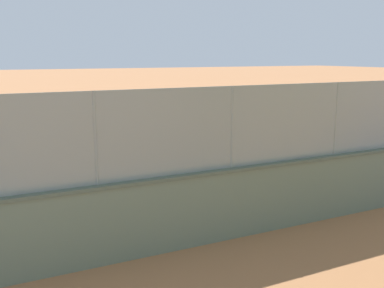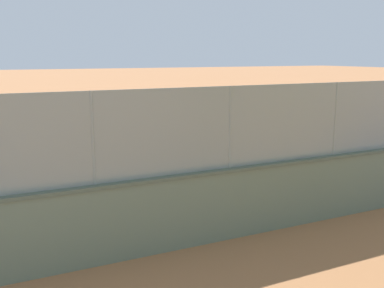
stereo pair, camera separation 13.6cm
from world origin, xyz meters
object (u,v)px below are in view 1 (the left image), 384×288
player_crossing_court (115,136)px  sports_ball (142,157)px  player_baseline_waiting (193,142)px  spare_ball_by_wall (230,220)px  courtside_bench (110,224)px

player_crossing_court → sports_ball: size_ratio=15.28×
player_crossing_court → player_baseline_waiting: bearing=128.4°
player_crossing_court → sports_ball: bearing=140.1°
spare_ball_by_wall → player_baseline_waiting: bearing=-108.6°
player_baseline_waiting → spare_ball_by_wall: 6.50m
player_crossing_court → courtside_bench: 9.20m
spare_ball_by_wall → courtside_bench: size_ratio=0.12×
sports_ball → spare_ball_by_wall: spare_ball_by_wall is taller
player_crossing_court → sports_ball: (-0.94, 0.78, -0.89)m
sports_ball → spare_ball_by_wall: size_ratio=0.57×
sports_ball → courtside_bench: 8.83m
player_crossing_court → spare_ball_by_wall: bearing=91.7°
sports_ball → spare_ball_by_wall: 8.26m
spare_ball_by_wall → courtside_bench: 3.23m
player_baseline_waiting → spare_ball_by_wall: (2.05, 6.10, -0.90)m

